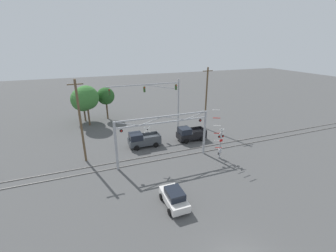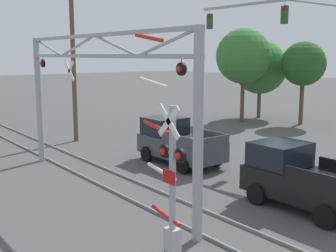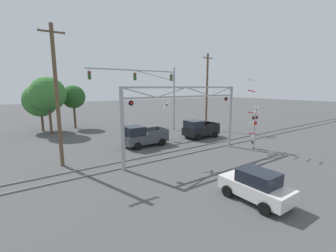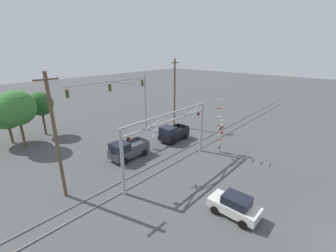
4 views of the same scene
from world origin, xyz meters
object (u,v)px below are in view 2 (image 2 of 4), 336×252
object	(u,v)px
utility_pole_left	(73,53)
background_tree_far_right_verge	(244,56)
crossing_gantry	(96,91)
crossing_signal_mast	(169,187)
pickup_truck_lead	(177,142)
background_tree_beyond_span	(260,67)
pickup_truck_following	(301,178)
background_tree_far_left_verge	(303,64)

from	to	relation	value
utility_pole_left	background_tree_far_right_verge	xyz separation A→B (m)	(1.19, 14.08, -0.22)
crossing_gantry	crossing_signal_mast	bearing A→B (deg)	-15.58
pickup_truck_lead	background_tree_far_right_verge	size ratio (longest dim) A/B	0.63
utility_pole_left	background_tree_beyond_span	bearing A→B (deg)	88.20
pickup_truck_lead	background_tree_far_right_verge	world-z (taller)	background_tree_far_right_verge
crossing_signal_mast	pickup_truck_following	bearing A→B (deg)	98.15
crossing_signal_mast	pickup_truck_following	distance (m)	6.94
crossing_signal_mast	background_tree_far_left_verge	bearing A→B (deg)	117.73
pickup_truck_following	background_tree_far_left_verge	size ratio (longest dim) A/B	0.70
crossing_gantry	utility_pole_left	xyz separation A→B (m)	(-9.50, 3.66, 1.49)
pickup_truck_following	background_tree_beyond_span	size ratio (longest dim) A/B	0.68
pickup_truck_lead	pickup_truck_following	size ratio (longest dim) A/B	1.05
crossing_gantry	pickup_truck_following	xyz separation A→B (m)	(6.19, 4.76, -2.93)
crossing_signal_mast	background_tree_far_right_verge	xyz separation A→B (m)	(-15.46, 19.73, 2.95)
crossing_signal_mast	crossing_gantry	bearing A→B (deg)	164.42
pickup_truck_lead	background_tree_far_right_verge	bearing A→B (deg)	119.04
crossing_gantry	background_tree_far_right_verge	world-z (taller)	background_tree_far_right_verge
utility_pole_left	background_tree_beyond_span	size ratio (longest dim) A/B	1.62
crossing_signal_mast	utility_pole_left	bearing A→B (deg)	161.26
background_tree_far_right_verge	pickup_truck_lead	bearing A→B (deg)	-60.96
crossing_gantry	background_tree_far_left_verge	bearing A→B (deg)	102.81
pickup_truck_following	background_tree_beyond_span	world-z (taller)	background_tree_beyond_span
pickup_truck_following	background_tree_beyond_span	xyz separation A→B (m)	(-15.16, 15.85, 3.27)
crossing_signal_mast	background_tree_far_left_verge	size ratio (longest dim) A/B	1.09
pickup_truck_lead	pickup_truck_following	distance (m)	7.59
crossing_gantry	pickup_truck_lead	distance (m)	6.17
crossing_gantry	pickup_truck_lead	xyz separation A→B (m)	(-1.38, 5.26, -2.93)
crossing_signal_mast	background_tree_far_left_verge	world-z (taller)	crossing_signal_mast
background_tree_beyond_span	utility_pole_left	bearing A→B (deg)	-91.80
crossing_signal_mast	pickup_truck_lead	size ratio (longest dim) A/B	1.49
pickup_truck_lead	background_tree_beyond_span	bearing A→B (deg)	116.31
crossing_signal_mast	pickup_truck_lead	distance (m)	11.27
crossing_gantry	background_tree_far_right_verge	distance (m)	19.62
background_tree_beyond_span	background_tree_far_left_verge	size ratio (longest dim) A/B	1.03
background_tree_far_right_verge	pickup_truck_following	bearing A→B (deg)	-41.83
pickup_truck_lead	utility_pole_left	xyz separation A→B (m)	(-8.12, -1.60, 4.42)
crossing_gantry	pickup_truck_lead	world-z (taller)	crossing_gantry
background_tree_far_right_verge	crossing_signal_mast	bearing A→B (deg)	-51.91
crossing_gantry	utility_pole_left	size ratio (longest dim) A/B	1.14
background_tree_far_left_verge	background_tree_far_right_verge	xyz separation A→B (m)	(-3.66, -2.74, 0.58)
background_tree_beyond_span	crossing_gantry	bearing A→B (deg)	-66.47
crossing_gantry	background_tree_far_right_verge	size ratio (longest dim) A/B	1.63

